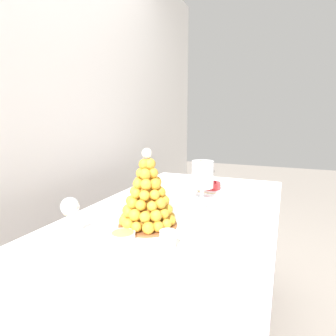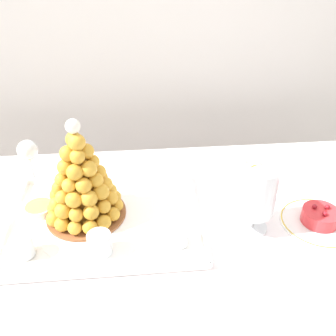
{
  "view_description": "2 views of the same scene",
  "coord_description": "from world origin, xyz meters",
  "px_view_note": "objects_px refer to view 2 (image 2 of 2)",
  "views": [
    {
      "loc": [
        -1.14,
        -0.44,
        1.19
      ],
      "look_at": [
        0.01,
        0.04,
        0.96
      ],
      "focal_mm": 30.24,
      "sensor_mm": 36.0,
      "label": 1
    },
    {
      "loc": [
        -0.03,
        -0.79,
        1.45
      ],
      "look_at": [
        0.05,
        0.01,
        0.93
      ],
      "focal_mm": 38.12,
      "sensor_mm": 36.0,
      "label": 2
    }
  ],
  "objects_px": {
    "croquembouche": "(81,182)",
    "dessert_cup_left": "(23,247)",
    "dessert_cup_centre": "(178,236)",
    "wine_glass": "(28,152)",
    "creme_brulee_ramekin": "(39,208)",
    "macaron_goblet": "(256,190)",
    "serving_tray": "(106,220)",
    "fruit_tart_plate": "(319,219)",
    "dessert_cup_mid_left": "(100,244)"
  },
  "relations": [
    {
      "from": "fruit_tart_plate",
      "to": "wine_glass",
      "type": "relative_size",
      "value": 1.42
    },
    {
      "from": "dessert_cup_left",
      "to": "macaron_goblet",
      "type": "distance_m",
      "value": 0.62
    },
    {
      "from": "dessert_cup_centre",
      "to": "wine_glass",
      "type": "relative_size",
      "value": 0.37
    },
    {
      "from": "dessert_cup_centre",
      "to": "serving_tray",
      "type": "bearing_deg",
      "value": 149.94
    },
    {
      "from": "dessert_cup_mid_left",
      "to": "dessert_cup_centre",
      "type": "xyz_separation_m",
      "value": [
        0.2,
        0.01,
        -0.0
      ]
    },
    {
      "from": "croquembouche",
      "to": "dessert_cup_mid_left",
      "type": "height_order",
      "value": "croquembouche"
    },
    {
      "from": "dessert_cup_left",
      "to": "dessert_cup_centre",
      "type": "height_order",
      "value": "dessert_cup_left"
    },
    {
      "from": "dessert_cup_left",
      "to": "dessert_cup_centre",
      "type": "distance_m",
      "value": 0.4
    },
    {
      "from": "wine_glass",
      "to": "creme_brulee_ramekin",
      "type": "bearing_deg",
      "value": -72.9
    },
    {
      "from": "serving_tray",
      "to": "creme_brulee_ramekin",
      "type": "bearing_deg",
      "value": 164.6
    },
    {
      "from": "wine_glass",
      "to": "dessert_cup_left",
      "type": "bearing_deg",
      "value": -81.43
    },
    {
      "from": "croquembouche",
      "to": "dessert_cup_centre",
      "type": "height_order",
      "value": "croquembouche"
    },
    {
      "from": "dessert_cup_centre",
      "to": "wine_glass",
      "type": "height_order",
      "value": "wine_glass"
    },
    {
      "from": "creme_brulee_ramekin",
      "to": "dessert_cup_centre",
      "type": "bearing_deg",
      "value": -23.12
    },
    {
      "from": "croquembouche",
      "to": "dessert_cup_mid_left",
      "type": "relative_size",
      "value": 5.0
    },
    {
      "from": "serving_tray",
      "to": "macaron_goblet",
      "type": "distance_m",
      "value": 0.43
    },
    {
      "from": "serving_tray",
      "to": "macaron_goblet",
      "type": "bearing_deg",
      "value": -8.68
    },
    {
      "from": "creme_brulee_ramekin",
      "to": "wine_glass",
      "type": "height_order",
      "value": "wine_glass"
    },
    {
      "from": "serving_tray",
      "to": "wine_glass",
      "type": "relative_size",
      "value": 3.56
    },
    {
      "from": "dessert_cup_left",
      "to": "macaron_goblet",
      "type": "bearing_deg",
      "value": 5.21
    },
    {
      "from": "wine_glass",
      "to": "dessert_cup_mid_left",
      "type": "bearing_deg",
      "value": -55.74
    },
    {
      "from": "dessert_cup_mid_left",
      "to": "macaron_goblet",
      "type": "relative_size",
      "value": 0.29
    },
    {
      "from": "macaron_goblet",
      "to": "wine_glass",
      "type": "bearing_deg",
      "value": 155.95
    },
    {
      "from": "serving_tray",
      "to": "wine_glass",
      "type": "height_order",
      "value": "wine_glass"
    },
    {
      "from": "creme_brulee_ramekin",
      "to": "wine_glass",
      "type": "relative_size",
      "value": 0.58
    },
    {
      "from": "dessert_cup_mid_left",
      "to": "creme_brulee_ramekin",
      "type": "bearing_deg",
      "value": 136.29
    },
    {
      "from": "creme_brulee_ramekin",
      "to": "croquembouche",
      "type": "bearing_deg",
      "value": -11.28
    },
    {
      "from": "dessert_cup_mid_left",
      "to": "dessert_cup_centre",
      "type": "distance_m",
      "value": 0.2
    },
    {
      "from": "croquembouche",
      "to": "fruit_tart_plate",
      "type": "distance_m",
      "value": 0.69
    },
    {
      "from": "serving_tray",
      "to": "dessert_cup_centre",
      "type": "xyz_separation_m",
      "value": [
        0.2,
        -0.11,
        0.03
      ]
    },
    {
      "from": "dessert_cup_left",
      "to": "creme_brulee_ramekin",
      "type": "relative_size",
      "value": 0.65
    },
    {
      "from": "serving_tray",
      "to": "wine_glass",
      "type": "bearing_deg",
      "value": 137.29
    },
    {
      "from": "creme_brulee_ramekin",
      "to": "fruit_tart_plate",
      "type": "height_order",
      "value": "fruit_tart_plate"
    },
    {
      "from": "macaron_goblet",
      "to": "wine_glass",
      "type": "relative_size",
      "value": 1.39
    },
    {
      "from": "croquembouche",
      "to": "dessert_cup_left",
      "type": "height_order",
      "value": "croquembouche"
    },
    {
      "from": "dessert_cup_mid_left",
      "to": "dessert_cup_left",
      "type": "bearing_deg",
      "value": 176.94
    },
    {
      "from": "dessert_cup_mid_left",
      "to": "creme_brulee_ramekin",
      "type": "xyz_separation_m",
      "value": [
        -0.19,
        0.18,
        -0.01
      ]
    },
    {
      "from": "serving_tray",
      "to": "dessert_cup_centre",
      "type": "height_order",
      "value": "dessert_cup_centre"
    },
    {
      "from": "dessert_cup_centre",
      "to": "macaron_goblet",
      "type": "xyz_separation_m",
      "value": [
        0.21,
        0.05,
        0.1
      ]
    },
    {
      "from": "creme_brulee_ramekin",
      "to": "macaron_goblet",
      "type": "bearing_deg",
      "value": -10.9
    },
    {
      "from": "serving_tray",
      "to": "fruit_tart_plate",
      "type": "relative_size",
      "value": 2.5
    },
    {
      "from": "dessert_cup_centre",
      "to": "dessert_cup_left",
      "type": "bearing_deg",
      "value": -179.4
    },
    {
      "from": "croquembouche",
      "to": "dessert_cup_left",
      "type": "relative_size",
      "value": 5.34
    },
    {
      "from": "dessert_cup_mid_left",
      "to": "dessert_cup_centre",
      "type": "relative_size",
      "value": 1.09
    },
    {
      "from": "fruit_tart_plate",
      "to": "macaron_goblet",
      "type": "bearing_deg",
      "value": 179.26
    },
    {
      "from": "croquembouche",
      "to": "dessert_cup_mid_left",
      "type": "xyz_separation_m",
      "value": [
        0.05,
        -0.16,
        -0.09
      ]
    },
    {
      "from": "serving_tray",
      "to": "croquembouche",
      "type": "xyz_separation_m",
      "value": [
        -0.06,
        0.03,
        0.12
      ]
    },
    {
      "from": "fruit_tart_plate",
      "to": "wine_glass",
      "type": "xyz_separation_m",
      "value": [
        -0.87,
        0.3,
        0.1
      ]
    },
    {
      "from": "dessert_cup_centre",
      "to": "creme_brulee_ramekin",
      "type": "bearing_deg",
      "value": 156.88
    },
    {
      "from": "dessert_cup_centre",
      "to": "fruit_tart_plate",
      "type": "height_order",
      "value": "dessert_cup_centre"
    }
  ]
}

